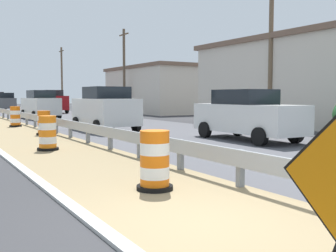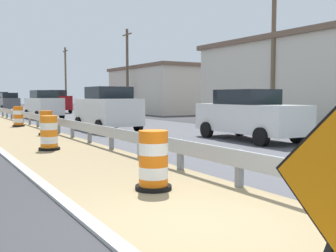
{
  "view_description": "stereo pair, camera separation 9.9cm",
  "coord_description": "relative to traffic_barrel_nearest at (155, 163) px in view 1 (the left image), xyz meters",
  "views": [
    {
      "loc": [
        -3.13,
        -4.26,
        1.7
      ],
      "look_at": [
        1.73,
        3.79,
        0.98
      ],
      "focal_mm": 42.85,
      "sensor_mm": 36.0,
      "label": 1
    },
    {
      "loc": [
        -3.04,
        -4.31,
        1.7
      ],
      "look_at": [
        1.73,
        3.79,
        0.98
      ],
      "focal_mm": 42.85,
      "sensor_mm": 36.0,
      "label": 2
    }
  ],
  "objects": [
    {
      "name": "ground_plane",
      "position": [
        -0.36,
        -1.98,
        -0.49
      ],
      "size": [
        160.0,
        160.0,
        0.0
      ],
      "primitive_type": "plane",
      "color": "#333335"
    },
    {
      "name": "median_dirt_strip",
      "position": [
        0.04,
        -1.98,
        -0.48
      ],
      "size": [
        3.21,
        120.0,
        0.01
      ],
      "primitive_type": "cube",
      "color": "#8E7A56",
      "rests_on": "ground"
    },
    {
      "name": "curb_near_edge",
      "position": [
        -1.66,
        -1.98,
        -0.48
      ],
      "size": [
        0.2,
        120.0,
        0.11
      ],
      "primitive_type": "cube",
      "color": "#ADADA8",
      "rests_on": "ground"
    },
    {
      "name": "guardrail_median",
      "position": [
        1.41,
        -0.63,
        0.03
      ],
      "size": [
        0.18,
        59.43,
        0.71
      ],
      "color": "#999EA3",
      "rests_on": "ground"
    },
    {
      "name": "traffic_barrel_nearest",
      "position": [
        0.0,
        0.0,
        0.0
      ],
      "size": [
        0.66,
        0.66,
        1.08
      ],
      "color": "orange",
      "rests_on": "ground"
    },
    {
      "name": "traffic_barrel_close",
      "position": [
        -0.29,
        6.3,
        -0.0
      ],
      "size": [
        0.66,
        0.66,
        1.07
      ],
      "color": "orange",
      "rests_on": "ground"
    },
    {
      "name": "traffic_barrel_mid",
      "position": [
        0.85,
        11.32,
        -0.02
      ],
      "size": [
        0.67,
        0.67,
        1.04
      ],
      "color": "orange",
      "rests_on": "ground"
    },
    {
      "name": "traffic_barrel_far",
      "position": [
        0.66,
        16.76,
        0.02
      ],
      "size": [
        0.65,
        0.65,
        1.11
      ],
      "color": "orange",
      "rests_on": "ground"
    },
    {
      "name": "car_lead_near_lane",
      "position": [
        3.87,
        11.75,
        0.57
      ],
      "size": [
        2.23,
        4.06,
        2.11
      ],
      "rotation": [
        0.0,
        0.0,
        1.6
      ],
      "color": "silver",
      "rests_on": "ground"
    },
    {
      "name": "car_trailing_near_lane",
      "position": [
        6.96,
        5.23,
        0.48
      ],
      "size": [
        1.99,
        4.82,
        1.93
      ],
      "rotation": [
        0.0,
        0.0,
        -1.59
      ],
      "color": "silver",
      "rests_on": "ground"
    },
    {
      "name": "car_lead_far_lane",
      "position": [
        3.92,
        40.51,
        0.51
      ],
      "size": [
        2.05,
        4.25,
        1.99
      ],
      "rotation": [
        0.0,
        0.0,
        1.55
      ],
      "color": "#4C5156",
      "rests_on": "ground"
    },
    {
      "name": "car_mid_far_lane",
      "position": [
        6.89,
        19.04,
        0.55
      ],
      "size": [
        2.15,
        4.27,
        2.07
      ],
      "rotation": [
        0.0,
        0.0,
        -1.61
      ],
      "color": "black",
      "rests_on": "ground"
    },
    {
      "name": "car_trailing_far_lane",
      "position": [
        3.64,
        23.5,
        0.55
      ],
      "size": [
        2.05,
        4.63,
        2.08
      ],
      "rotation": [
        0.0,
        0.0,
        1.61
      ],
      "color": "silver",
      "rests_on": "ground"
    },
    {
      "name": "car_distant_a",
      "position": [
        7.13,
        33.25,
        0.63
      ],
      "size": [
        2.08,
        4.79,
        2.23
      ],
      "rotation": [
        0.0,
        0.0,
        -1.57
      ],
      "color": "maroon",
      "rests_on": "ground"
    },
    {
      "name": "roadside_shop_near",
      "position": [
        16.3,
        8.29,
        2.03
      ],
      "size": [
        8.44,
        15.8,
        5.01
      ],
      "color": "beige",
      "rests_on": "ground"
    },
    {
      "name": "roadside_shop_far",
      "position": [
        16.46,
        28.22,
        1.78
      ],
      "size": [
        7.11,
        12.1,
        4.52
      ],
      "color": "beige",
      "rests_on": "ground"
    },
    {
      "name": "utility_pole_near",
      "position": [
        12.2,
        9.24,
        4.0
      ],
      "size": [
        0.24,
        1.8,
        8.65
      ],
      "color": "brown",
      "rests_on": "ground"
    },
    {
      "name": "utility_pole_mid",
      "position": [
        12.29,
        27.72,
        3.56
      ],
      "size": [
        0.24,
        1.8,
        7.78
      ],
      "color": "brown",
      "rests_on": "ground"
    },
    {
      "name": "utility_pole_far",
      "position": [
        12.08,
        46.75,
        3.69
      ],
      "size": [
        0.24,
        1.8,
        8.04
      ],
      "color": "brown",
      "rests_on": "ground"
    }
  ]
}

